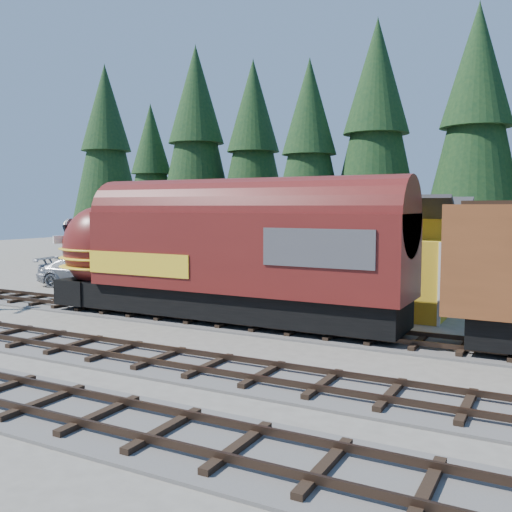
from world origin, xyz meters
The scene contains 7 objects.
ground centered at (0.00, 0.00, 0.00)m, with size 120.00×120.00×0.00m, color #6B665B.
track_spur centered at (-10.00, 18.00, 0.06)m, with size 32.00×3.20×0.33m.
depot centered at (0.00, 10.50, 2.96)m, with size 12.80×7.00×5.30m.
locomotive centered at (-2.75, 4.00, 2.62)m, with size 16.52×3.28×4.49m.
caboose centered at (-16.71, 18.00, 2.69)m, with size 10.47×3.04×5.45m.
pickup_truck_a centered at (-9.08, 10.06, 0.83)m, with size 2.74×5.94×1.65m, color black.
pickup_truck_b centered at (-14.78, 9.31, 0.88)m, with size 2.46×6.05×1.75m, color #9DA1A5.
Camera 1 is at (10.18, -15.80, 4.82)m, focal length 40.00 mm.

